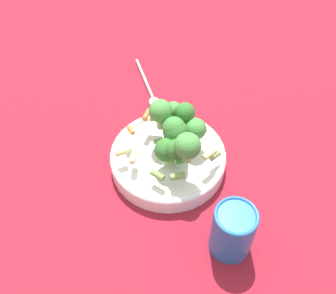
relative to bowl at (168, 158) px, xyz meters
name	(u,v)px	position (x,y,z in m)	size (l,w,h in m)	color
ground_plane	(168,164)	(0.00, 0.00, -0.02)	(3.00, 3.00, 0.00)	maroon
bowl	(168,158)	(0.00, 0.00, 0.00)	(0.23, 0.23, 0.04)	white
pasta_salad	(176,134)	(-0.01, 0.01, 0.07)	(0.18, 0.17, 0.10)	#8CB766
cup	(233,230)	(0.01, 0.21, 0.03)	(0.07, 0.07, 0.11)	#2366B2
spoon	(150,91)	(-0.09, -0.20, -0.02)	(0.07, 0.18, 0.01)	silver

